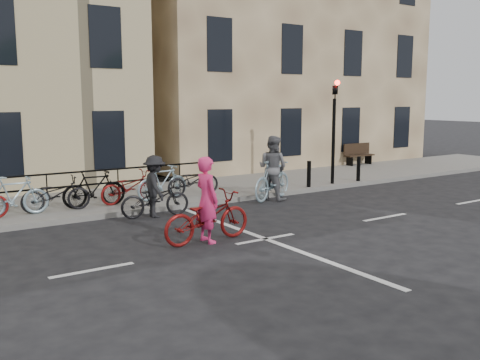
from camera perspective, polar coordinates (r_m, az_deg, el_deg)
ground at (r=12.22m, az=2.72°, el=-6.32°), size 120.00×120.00×0.00m
sidewalk at (r=16.07m, az=-22.29°, el=-3.04°), size 46.00×4.00×0.15m
building_east at (r=27.77m, az=1.73°, el=14.89°), size 14.00×10.00×12.00m
traffic_light at (r=19.15m, az=10.01°, el=6.45°), size 0.18×0.30×3.90m
bollard_east at (r=18.44m, az=7.36°, el=0.65°), size 0.14×0.14×0.90m
bollard_west at (r=20.09m, az=12.52°, el=1.17°), size 0.14×0.14×0.90m
bench at (r=25.06m, az=12.47°, el=2.81°), size 1.60×0.41×0.97m
parked_bikes at (r=15.20m, az=-19.10°, el=-1.33°), size 10.40×1.23×1.05m
cyclist_pink at (r=11.86m, az=-3.54°, el=-3.50°), size 2.17×0.82×1.91m
cyclist_grey at (r=16.77m, az=3.49°, el=0.64°), size 2.15×1.36×2.02m
cyclist_dark at (r=14.52m, az=-9.06°, el=-1.36°), size 1.95×1.16×1.67m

